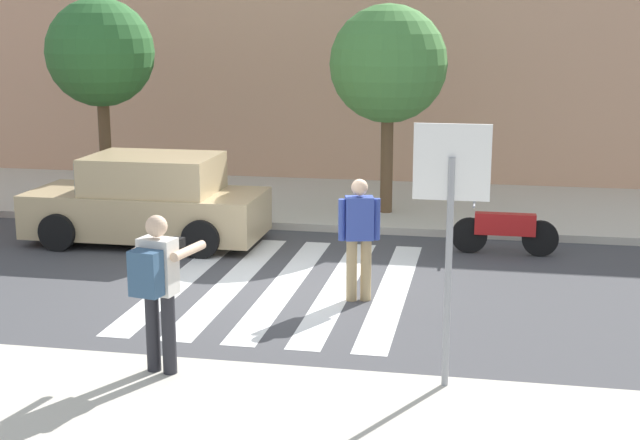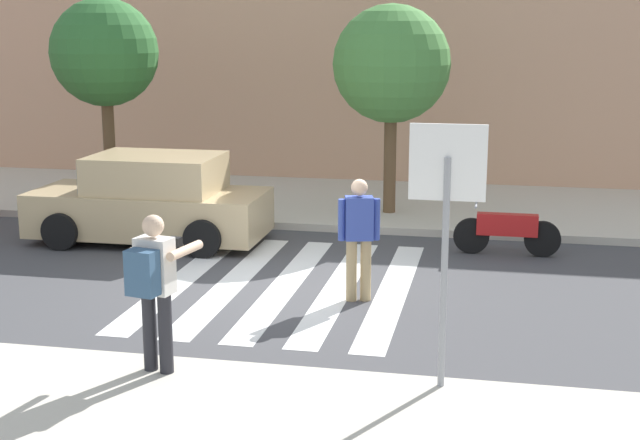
# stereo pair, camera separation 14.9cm
# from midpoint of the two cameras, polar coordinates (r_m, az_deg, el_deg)

# --- Properties ---
(ground_plane) EXTENTS (120.00, 120.00, 0.00)m
(ground_plane) POSITION_cam_midpoint_polar(r_m,az_deg,el_deg) (13.07, -2.75, -4.41)
(ground_plane) COLOR #424244
(sidewalk_far) EXTENTS (60.00, 4.80, 0.14)m
(sidewalk_far) POSITION_cam_midpoint_polar(r_m,az_deg,el_deg) (18.76, 1.52, 1.10)
(sidewalk_far) COLOR beige
(sidewalk_far) RESTS_ON ground
(building_facade_far) EXTENTS (56.00, 4.00, 6.30)m
(building_facade_far) POSITION_cam_midpoint_polar(r_m,az_deg,el_deg) (22.74, 3.40, 10.94)
(building_facade_far) COLOR tan
(building_facade_far) RESTS_ON ground
(crosswalk_stripe_0) EXTENTS (0.44, 5.20, 0.01)m
(crosswalk_stripe_0) POSITION_cam_midpoint_polar(r_m,az_deg,el_deg) (13.70, -9.09, -3.73)
(crosswalk_stripe_0) COLOR silver
(crosswalk_stripe_0) RESTS_ON ground
(crosswalk_stripe_1) EXTENTS (0.44, 5.20, 0.01)m
(crosswalk_stripe_1) POSITION_cam_midpoint_polar(r_m,az_deg,el_deg) (13.46, -5.88, -3.94)
(crosswalk_stripe_1) COLOR silver
(crosswalk_stripe_1) RESTS_ON ground
(crosswalk_stripe_2) EXTENTS (0.44, 5.20, 0.01)m
(crosswalk_stripe_2) POSITION_cam_midpoint_polar(r_m,az_deg,el_deg) (13.25, -2.55, -4.14)
(crosswalk_stripe_2) COLOR silver
(crosswalk_stripe_2) RESTS_ON ground
(crosswalk_stripe_3) EXTENTS (0.44, 5.20, 0.01)m
(crosswalk_stripe_3) POSITION_cam_midpoint_polar(r_m,az_deg,el_deg) (13.10, 0.86, -4.34)
(crosswalk_stripe_3) COLOR silver
(crosswalk_stripe_3) RESTS_ON ground
(crosswalk_stripe_4) EXTENTS (0.44, 5.20, 0.01)m
(crosswalk_stripe_4) POSITION_cam_midpoint_polar(r_m,az_deg,el_deg) (12.99, 4.35, -4.52)
(crosswalk_stripe_4) COLOR silver
(crosswalk_stripe_4) RESTS_ON ground
(stop_sign) EXTENTS (0.76, 0.08, 2.72)m
(stop_sign) POSITION_cam_midpoint_polar(r_m,az_deg,el_deg) (8.90, 7.90, 1.43)
(stop_sign) COLOR gray
(stop_sign) RESTS_ON sidewalk_near
(photographer_with_backpack) EXTENTS (0.69, 0.91, 1.72)m
(photographer_with_backpack) POSITION_cam_midpoint_polar(r_m,az_deg,el_deg) (9.53, -10.81, -3.83)
(photographer_with_backpack) COLOR #232328
(photographer_with_backpack) RESTS_ON sidewalk_near
(pedestrian_crossing) EXTENTS (0.56, 0.33, 1.72)m
(pedestrian_crossing) POSITION_cam_midpoint_polar(r_m,az_deg,el_deg) (12.28, 2.17, -0.81)
(pedestrian_crossing) COLOR tan
(pedestrian_crossing) RESTS_ON ground
(parked_car_tan) EXTENTS (4.10, 1.92, 1.55)m
(parked_car_tan) POSITION_cam_midpoint_polar(r_m,az_deg,el_deg) (15.90, -11.16, 1.16)
(parked_car_tan) COLOR tan
(parked_car_tan) RESTS_ON ground
(motorcycle) EXTENTS (1.76, 0.60, 0.87)m
(motorcycle) POSITION_cam_midpoint_polar(r_m,az_deg,el_deg) (15.13, 11.46, -0.65)
(motorcycle) COLOR black
(motorcycle) RESTS_ON ground
(street_tree_west) EXTENTS (2.15, 2.15, 4.14)m
(street_tree_west) POSITION_cam_midpoint_polar(r_m,az_deg,el_deg) (18.49, -14.10, 10.29)
(street_tree_west) COLOR brown
(street_tree_west) RESTS_ON sidewalk_far
(street_tree_center) EXTENTS (2.25, 2.25, 4.01)m
(street_tree_center) POSITION_cam_midpoint_polar(r_m,az_deg,el_deg) (17.22, 4.14, 9.88)
(street_tree_center) COLOR brown
(street_tree_center) RESTS_ON sidewalk_far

